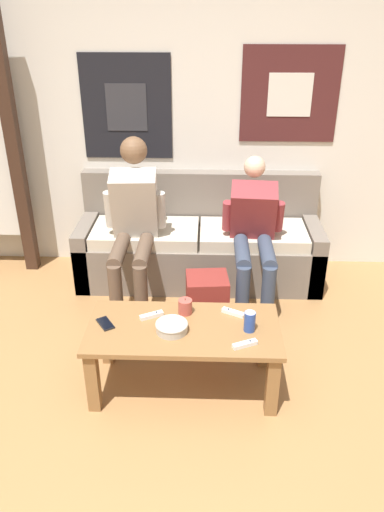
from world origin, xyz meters
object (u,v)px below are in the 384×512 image
person_seated_adult (133,220)px  game_controller_near_right (245,344)px  drink_can_blue (250,321)px  game_controller_near_left (233,312)px  pillar_candle (185,307)px  backpack (207,304)px  ceramic_bowl (172,326)px  person_seated_teen (254,232)px  couch (199,245)px  coffee_table (184,338)px  game_controller_far_center (152,315)px  cell_phone (105,323)px

person_seated_adult → game_controller_near_right: size_ratio=8.52×
drink_can_blue → game_controller_near_left: drink_can_blue is taller
pillar_candle → game_controller_near_right: (0.34, -0.31, -0.03)m
backpack → drink_can_blue: size_ratio=3.26×
ceramic_bowl → pillar_candle: bearing=70.0°
person_seated_teen → pillar_candle: person_seated_teen is taller
couch → game_controller_near_right: 1.58m
coffee_table → pillar_candle: bearing=88.9°
backpack → person_seated_adult: bearing=144.8°
person_seated_adult → game_controller_far_center: person_seated_adult is taller
couch → person_seated_adult: person_seated_adult is taller
couch → pillar_candle: couch is taller
coffee_table → game_controller_far_center: size_ratio=7.85×
cell_phone → coffee_table: bearing=-1.5°
coffee_table → pillar_candle: 0.19m
person_seated_adult → game_controller_near_right: person_seated_adult is taller
coffee_table → game_controller_near_left: (0.29, 0.14, 0.09)m
drink_can_blue → cell_phone: drink_can_blue is taller
game_controller_near_left → game_controller_near_right: size_ratio=0.99×
game_controller_near_right → game_controller_near_left: bearing=99.6°
coffee_table → game_controller_near_right: (0.35, -0.17, 0.09)m
ceramic_bowl → drink_can_blue: size_ratio=1.52×
ceramic_bowl → pillar_candle: (0.07, 0.19, 0.01)m
person_seated_adult → cell_phone: bearing=-92.0°
pillar_candle → person_seated_adult: bearing=116.0°
person_seated_teen → game_controller_near_right: (-0.13, -1.18, -0.15)m
person_seated_teen → cell_phone: person_seated_teen is taller
coffee_table → ceramic_bowl: size_ratio=5.98×
game_controller_far_center → cell_phone: game_controller_far_center is taller
person_seated_teen → coffee_table: bearing=-115.2°
backpack → pillar_candle: (-0.13, -0.48, 0.29)m
person_seated_teen → backpack: person_seated_teen is taller
person_seated_teen → game_controller_near_right: person_seated_teen is taller
cell_phone → drink_can_blue: bearing=-2.1°
coffee_table → person_seated_teen: person_seated_teen is taller
ceramic_bowl → game_controller_near_left: 0.40m
coffee_table → backpack: bearing=77.9°
pillar_candle → game_controller_near_left: pillar_candle is taller
couch → backpack: bearing=-84.5°
person_seated_teen → game_controller_far_center: (-0.67, -0.91, -0.15)m
game_controller_near_left → game_controller_near_right: 0.31m
game_controller_near_left → game_controller_far_center: 0.49m
couch → person_seated_adult: (-0.49, -0.35, 0.38)m
person_seated_teen → drink_can_blue: person_seated_teen is taller
person_seated_adult → game_controller_near_right: 1.44m
ceramic_bowl → cell_phone: 0.40m
backpack → drink_can_blue: (0.24, -0.65, 0.30)m
drink_can_blue → cell_phone: size_ratio=0.83×
game_controller_near_left → cell_phone: (-0.75, -0.13, -0.01)m
person_seated_adult → cell_phone: size_ratio=8.25×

